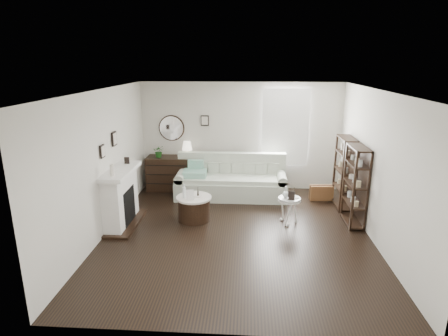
# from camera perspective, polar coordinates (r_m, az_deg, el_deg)

# --- Properties ---
(room) EXTENTS (5.50, 5.50, 5.50)m
(room) POSITION_cam_1_polar(r_m,az_deg,el_deg) (9.39, 7.05, 6.14)
(room) COLOR black
(room) RESTS_ON ground
(fireplace) EXTENTS (0.50, 1.40, 1.84)m
(fireplace) POSITION_cam_1_polar(r_m,az_deg,el_deg) (7.75, -15.39, -4.59)
(fireplace) COLOR white
(fireplace) RESTS_ON ground
(shelf_unit_far) EXTENTS (0.30, 0.80, 1.60)m
(shelf_unit_far) POSITION_cam_1_polar(r_m,az_deg,el_deg) (8.71, 17.84, -0.68)
(shelf_unit_far) COLOR black
(shelf_unit_far) RESTS_ON ground
(shelf_unit_near) EXTENTS (0.30, 0.80, 1.60)m
(shelf_unit_near) POSITION_cam_1_polar(r_m,az_deg,el_deg) (7.88, 19.37, -2.57)
(shelf_unit_near) COLOR black
(shelf_unit_near) RESTS_ON ground
(sofa) EXTENTS (2.64, 0.91, 1.03)m
(sofa) POSITION_cam_1_polar(r_m,az_deg,el_deg) (9.09, 1.08, -2.25)
(sofa) COLOR #B2BDA8
(sofa) RESTS_ON ground
(quilt) EXTENTS (0.56, 0.46, 0.14)m
(quilt) POSITION_cam_1_polar(r_m,az_deg,el_deg) (8.96, -4.47, -0.83)
(quilt) COLOR #227C59
(quilt) RESTS_ON sofa
(suitcase) EXTENTS (0.55, 0.22, 0.36)m
(suitcase) POSITION_cam_1_polar(r_m,az_deg,el_deg) (9.17, 14.60, -3.67)
(suitcase) COLOR brown
(suitcase) RESTS_ON ground
(dresser) EXTENTS (1.29, 0.55, 0.86)m
(dresser) POSITION_cam_1_polar(r_m,az_deg,el_deg) (9.61, -7.76, -0.81)
(dresser) COLOR black
(dresser) RESTS_ON ground
(table_lamp) EXTENTS (0.31, 0.31, 0.40)m
(table_lamp) POSITION_cam_1_polar(r_m,az_deg,el_deg) (9.38, -5.64, 2.85)
(table_lamp) COLOR beige
(table_lamp) RESTS_ON dresser
(potted_plant) EXTENTS (0.31, 0.28, 0.30)m
(potted_plant) POSITION_cam_1_polar(r_m,az_deg,el_deg) (9.48, -9.87, 2.52)
(potted_plant) COLOR #1A4F16
(potted_plant) RESTS_ON dresser
(drum_table) EXTENTS (0.73, 0.73, 0.50)m
(drum_table) POSITION_cam_1_polar(r_m,az_deg,el_deg) (7.81, -4.58, -6.09)
(drum_table) COLOR black
(drum_table) RESTS_ON ground
(pedestal_table) EXTENTS (0.45, 0.45, 0.55)m
(pedestal_table) POSITION_cam_1_polar(r_m,az_deg,el_deg) (7.65, 9.93, -4.83)
(pedestal_table) COLOR silver
(pedestal_table) RESTS_ON ground
(eiffel_drum) EXTENTS (0.12, 0.12, 0.18)m
(eiffel_drum) POSITION_cam_1_polar(r_m,az_deg,el_deg) (7.73, -3.99, -3.65)
(eiffel_drum) COLOR black
(eiffel_drum) RESTS_ON drum_table
(bottle_drum) EXTENTS (0.07, 0.07, 0.29)m
(bottle_drum) POSITION_cam_1_polar(r_m,az_deg,el_deg) (7.62, -6.09, -3.54)
(bottle_drum) COLOR silver
(bottle_drum) RESTS_ON drum_table
(card_frame_drum) EXTENTS (0.17, 0.08, 0.21)m
(card_frame_drum) POSITION_cam_1_polar(r_m,az_deg,el_deg) (7.52, -5.22, -4.10)
(card_frame_drum) COLOR white
(card_frame_drum) RESTS_ON drum_table
(eiffel_ped) EXTENTS (0.14, 0.14, 0.19)m
(eiffel_ped) POSITION_cam_1_polar(r_m,az_deg,el_deg) (7.64, 10.63, -3.75)
(eiffel_ped) COLOR black
(eiffel_ped) RESTS_ON pedestal_table
(flask_ped) EXTENTS (0.13, 0.13, 0.24)m
(flask_ped) POSITION_cam_1_polar(r_m,az_deg,el_deg) (7.60, 9.39, -3.59)
(flask_ped) COLOR silver
(flask_ped) RESTS_ON pedestal_table
(card_frame_ped) EXTENTS (0.14, 0.08, 0.18)m
(card_frame_ped) POSITION_cam_1_polar(r_m,az_deg,el_deg) (7.49, 10.23, -4.18)
(card_frame_ped) COLOR black
(card_frame_ped) RESTS_ON pedestal_table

